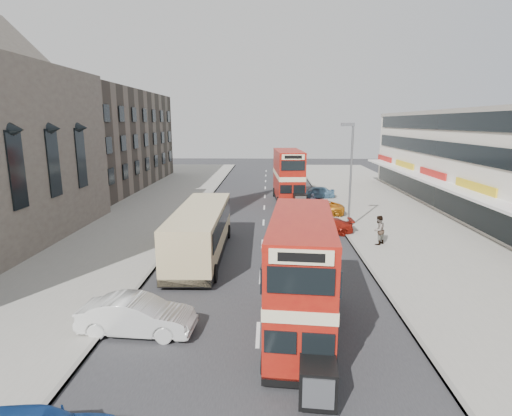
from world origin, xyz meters
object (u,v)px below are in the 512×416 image
(coach, at_px, (201,230))
(pedestrian_near, at_px, (379,230))
(bus_second, at_px, (288,176))
(cyclist, at_px, (313,209))
(car_right_c, at_px, (316,192))
(street_lamp, at_px, (350,168))
(car_left_front, at_px, (137,315))
(car_right_b, at_px, (316,208))
(bus_main, at_px, (301,277))
(car_right_a, at_px, (325,226))

(coach, bearing_deg, pedestrian_near, 11.23)
(bus_second, relative_size, cyclist, 4.51)
(coach, xyz_separation_m, pedestrian_near, (11.49, 2.40, -0.53))
(coach, bearing_deg, car_right_c, 64.01)
(bus_second, xyz_separation_m, pedestrian_near, (5.26, -15.72, -1.56))
(street_lamp, xyz_separation_m, car_left_front, (-11.27, -16.00, -4.04))
(bus_second, bearing_deg, car_left_front, 71.89)
(car_left_front, height_order, car_right_b, car_left_front)
(street_lamp, bearing_deg, car_right_b, 112.10)
(car_left_front, bearing_deg, car_right_c, -15.50)
(bus_main, height_order, bus_second, bus_second)
(bus_second, xyz_separation_m, coach, (-6.22, -18.12, -1.03))
(car_right_a, relative_size, car_right_b, 0.83)
(coach, bearing_deg, car_left_front, -96.70)
(bus_main, distance_m, bus_second, 27.35)
(car_right_a, bearing_deg, bus_main, -12.77)
(street_lamp, distance_m, car_right_b, 6.47)
(coach, xyz_separation_m, car_right_b, (8.40, 11.35, -1.00))
(bus_main, bearing_deg, car_right_c, -92.74)
(bus_second, distance_m, coach, 19.18)
(car_right_a, height_order, car_right_b, car_right_b)
(pedestrian_near, bearing_deg, car_left_front, -0.92)
(coach, distance_m, car_right_b, 14.15)
(car_right_b, height_order, pedestrian_near, pedestrian_near)
(coach, relative_size, pedestrian_near, 5.39)
(coach, relative_size, car_right_a, 2.67)
(bus_main, relative_size, pedestrian_near, 4.25)
(street_lamp, bearing_deg, pedestrian_near, -74.37)
(car_right_b, bearing_deg, car_left_front, -24.51)
(car_left_front, relative_size, car_right_c, 1.12)
(bus_main, relative_size, car_right_a, 2.10)
(street_lamp, distance_m, bus_main, 16.84)
(bus_main, bearing_deg, car_right_b, -93.29)
(car_left_front, height_order, car_right_a, car_left_front)
(coach, xyz_separation_m, car_right_a, (8.40, 5.41, -1.09))
(car_left_front, relative_size, pedestrian_near, 2.26)
(coach, distance_m, car_right_a, 10.05)
(street_lamp, relative_size, coach, 0.75)
(street_lamp, height_order, car_left_front, street_lamp)
(bus_main, distance_m, coach, 10.71)
(street_lamp, distance_m, bus_second, 12.28)
(car_left_front, distance_m, pedestrian_near, 17.10)
(bus_second, bearing_deg, bus_main, 84.90)
(coach, xyz_separation_m, car_left_front, (-1.00, -9.28, -0.94))
(car_right_a, height_order, pedestrian_near, pedestrian_near)
(bus_main, xyz_separation_m, car_right_b, (3.01, 20.57, -1.74))
(car_right_a, bearing_deg, coach, -58.35)
(car_left_front, bearing_deg, bus_main, -85.32)
(car_left_front, xyz_separation_m, car_right_a, (9.40, 14.70, -0.16))
(car_right_b, relative_size, cyclist, 2.32)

